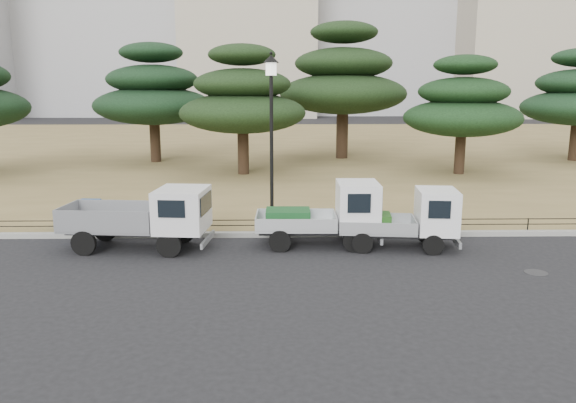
{
  "coord_description": "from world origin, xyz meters",
  "views": [
    {
      "loc": [
        -0.32,
        -15.21,
        4.78
      ],
      "look_at": [
        0.0,
        2.0,
        1.3
      ],
      "focal_mm": 35.0,
      "sensor_mm": 36.0,
      "label": 1
    }
  ],
  "objects_px": {
    "truck_kei_rear": "(407,219)",
    "street_lamp": "(271,114)",
    "truck_kei_front": "(328,214)",
    "tarp_pile": "(83,216)",
    "truck_large": "(145,215)"
  },
  "relations": [
    {
      "from": "truck_kei_rear",
      "to": "tarp_pile",
      "type": "xyz_separation_m",
      "value": [
        -10.49,
        2.13,
        -0.37
      ]
    },
    {
      "from": "street_lamp",
      "to": "tarp_pile",
      "type": "xyz_separation_m",
      "value": [
        -6.38,
        0.44,
        -3.44
      ]
    },
    {
      "from": "truck_kei_front",
      "to": "street_lamp",
      "type": "distance_m",
      "value": 3.7
    },
    {
      "from": "truck_kei_rear",
      "to": "street_lamp",
      "type": "xyz_separation_m",
      "value": [
        -4.11,
        1.69,
        3.07
      ]
    },
    {
      "from": "truck_large",
      "to": "truck_kei_rear",
      "type": "height_order",
      "value": "truck_large"
    },
    {
      "from": "truck_large",
      "to": "truck_kei_rear",
      "type": "xyz_separation_m",
      "value": [
        7.9,
        -0.03,
        -0.14
      ]
    },
    {
      "from": "tarp_pile",
      "to": "street_lamp",
      "type": "bearing_deg",
      "value": -3.97
    },
    {
      "from": "truck_kei_rear",
      "to": "tarp_pile",
      "type": "bearing_deg",
      "value": 174.58
    },
    {
      "from": "truck_kei_rear",
      "to": "tarp_pile",
      "type": "distance_m",
      "value": 10.71
    },
    {
      "from": "truck_large",
      "to": "street_lamp",
      "type": "height_order",
      "value": "street_lamp"
    },
    {
      "from": "truck_kei_rear",
      "to": "street_lamp",
      "type": "bearing_deg",
      "value": 163.74
    },
    {
      "from": "truck_kei_rear",
      "to": "tarp_pile",
      "type": "height_order",
      "value": "truck_kei_rear"
    },
    {
      "from": "truck_large",
      "to": "tarp_pile",
      "type": "height_order",
      "value": "truck_large"
    },
    {
      "from": "truck_large",
      "to": "truck_kei_front",
      "type": "distance_m",
      "value": 5.53
    },
    {
      "from": "truck_large",
      "to": "street_lamp",
      "type": "distance_m",
      "value": 5.07
    }
  ]
}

